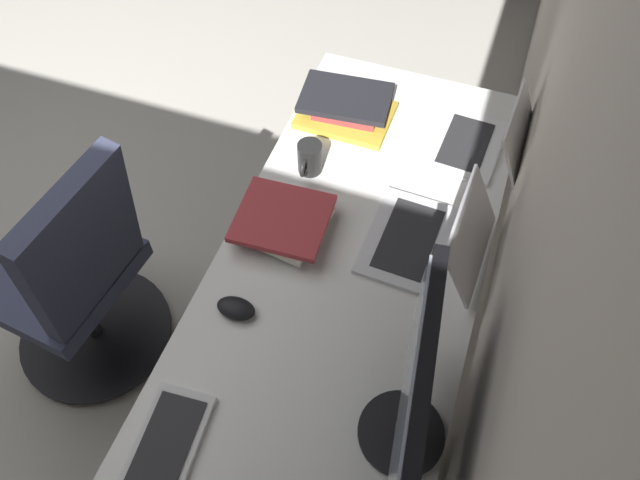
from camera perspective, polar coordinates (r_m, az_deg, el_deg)
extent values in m
cube|color=beige|center=(1.44, 24.49, 14.69)|extent=(4.74, 0.10, 2.60)
cube|color=white|center=(1.63, 1.67, -5.26)|extent=(1.86, 0.71, 0.03)
cylinder|color=silver|center=(2.48, 1.36, 9.10)|extent=(0.05, 0.05, 0.70)
cylinder|color=silver|center=(2.42, 14.83, 5.44)|extent=(0.05, 0.05, 0.70)
cube|color=silver|center=(1.87, -9.62, -18.83)|extent=(0.37, 0.01, 0.61)
cylinder|color=black|center=(1.47, 7.61, -17.50)|extent=(0.20, 0.20, 0.01)
cylinder|color=black|center=(1.42, 7.87, -16.80)|extent=(0.04, 0.04, 0.10)
cube|color=black|center=(1.22, 8.99, -13.71)|extent=(0.47, 0.09, 0.32)
cube|color=#B2BCCC|center=(1.22, 8.23, -13.40)|extent=(0.43, 0.06, 0.28)
cube|color=white|center=(1.98, 13.46, 8.67)|extent=(0.29, 0.23, 0.01)
cube|color=#262628|center=(1.98, 13.50, 8.84)|extent=(0.23, 0.15, 0.00)
cube|color=white|center=(1.91, 18.24, 9.32)|extent=(0.29, 0.11, 0.19)
cube|color=#B2BCCC|center=(1.91, 18.24, 9.32)|extent=(0.26, 0.09, 0.16)
cube|color=silver|center=(1.72, 8.28, 0.00)|extent=(0.33, 0.24, 0.01)
cube|color=#262628|center=(1.71, 8.31, 0.17)|extent=(0.26, 0.15, 0.00)
cube|color=silver|center=(1.63, 14.02, 0.38)|extent=(0.32, 0.11, 0.19)
cube|color=#4C1960|center=(1.63, 14.02, 0.38)|extent=(0.29, 0.10, 0.16)
cube|color=silver|center=(1.47, -15.43, -20.82)|extent=(0.43, 0.17, 0.02)
cube|color=#2D2D30|center=(1.46, -15.53, -20.71)|extent=(0.39, 0.14, 0.00)
ellipsoid|color=black|center=(1.59, -7.88, -6.36)|extent=(0.06, 0.10, 0.03)
cube|color=gold|center=(2.02, 2.40, 11.63)|extent=(0.22, 0.30, 0.02)
cube|color=#B2383D|center=(2.01, 2.64, 12.45)|extent=(0.17, 0.22, 0.03)
cube|color=black|center=(2.00, 2.42, 13.19)|extent=(0.22, 0.30, 0.02)
cube|color=black|center=(1.74, -3.94, 1.91)|extent=(0.19, 0.24, 0.02)
cube|color=beige|center=(1.71, -3.60, 1.72)|extent=(0.25, 0.26, 0.02)
cube|color=#B2383D|center=(1.69, -3.54, 2.07)|extent=(0.24, 0.27, 0.02)
cylinder|color=black|center=(1.83, -0.95, 7.75)|extent=(0.07, 0.07, 0.10)
torus|color=black|center=(1.80, -1.50, 6.77)|extent=(0.06, 0.01, 0.06)
cube|color=#383D56|center=(2.14, -23.38, -2.94)|extent=(0.48, 0.46, 0.07)
cube|color=#383D56|center=(1.80, -21.44, -0.61)|extent=(0.41, 0.17, 0.50)
cylinder|color=black|center=(2.31, -21.62, -5.83)|extent=(0.05, 0.05, 0.37)
cylinder|color=black|center=(2.48, -20.20, -8.15)|extent=(0.56, 0.56, 0.03)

